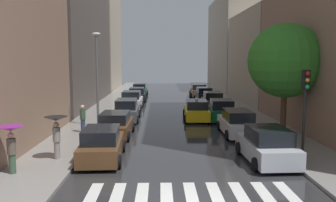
% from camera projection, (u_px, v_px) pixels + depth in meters
% --- Properties ---
extents(ground_plane, '(28.00, 72.00, 0.04)m').
position_uv_depth(ground_plane, '(171.00, 109.00, 35.40)').
color(ground_plane, '#2A2A2D').
extents(sidewalk_left, '(3.00, 72.00, 0.15)m').
position_uv_depth(sidewalk_left, '(106.00, 108.00, 35.24)').
color(sidewalk_left, gray).
rests_on(sidewalk_left, ground).
extents(sidewalk_right, '(3.00, 72.00, 0.15)m').
position_uv_depth(sidewalk_right, '(236.00, 107.00, 35.53)').
color(sidewalk_right, gray).
rests_on(sidewalk_right, ground).
extents(crosswalk_stripes, '(7.65, 2.20, 0.01)m').
position_uv_depth(crosswalk_stripes, '(191.00, 193.00, 13.12)').
color(crosswalk_stripes, silver).
rests_on(crosswalk_stripes, ground).
extents(building_left_far, '(6.00, 13.63, 19.66)m').
position_uv_depth(building_left_far, '(97.00, 27.00, 55.73)').
color(building_left_far, '#B2A38C').
rests_on(building_left_far, ground).
extents(building_right_mid, '(6.00, 15.19, 10.12)m').
position_uv_depth(building_right_mid, '(267.00, 58.00, 40.13)').
color(building_right_mid, '#B2A38C').
rests_on(building_right_mid, ground).
extents(building_right_far, '(6.00, 19.74, 14.56)m').
position_uv_depth(building_right_far, '(235.00, 44.00, 57.63)').
color(building_right_far, '#9E9384').
rests_on(building_right_far, ground).
extents(parked_car_left_nearest, '(2.19, 4.45, 1.64)m').
position_uv_depth(parked_car_left_nearest, '(102.00, 145.00, 17.28)').
color(parked_car_left_nearest, brown).
rests_on(parked_car_left_nearest, ground).
extents(parked_car_left_second, '(2.21, 4.47, 1.59)m').
position_uv_depth(parked_car_left_second, '(115.00, 125.00, 22.53)').
color(parked_car_left_second, brown).
rests_on(parked_car_left_second, ground).
extents(parked_car_left_third, '(2.06, 4.73, 1.74)m').
position_uv_depth(parked_car_left_third, '(127.00, 111.00, 28.35)').
color(parked_car_left_third, '#474C51').
rests_on(parked_car_left_third, ground).
extents(parked_car_left_fourth, '(2.18, 4.46, 1.79)m').
position_uv_depth(parked_car_left_fourth, '(132.00, 101.00, 34.83)').
color(parked_car_left_fourth, silver).
rests_on(parked_car_left_fourth, ground).
extents(parked_car_left_fifth, '(2.17, 4.29, 1.60)m').
position_uv_depth(parked_car_left_fifth, '(137.00, 95.00, 41.24)').
color(parked_car_left_fifth, black).
rests_on(parked_car_left_fifth, ground).
extents(parked_car_left_sixth, '(2.06, 4.43, 1.66)m').
position_uv_depth(parked_car_left_sixth, '(140.00, 90.00, 47.10)').
color(parked_car_left_sixth, '#0C4C2D').
rests_on(parked_car_left_sixth, ground).
extents(parked_car_right_nearest, '(2.25, 4.46, 1.72)m').
position_uv_depth(parked_car_right_nearest, '(267.00, 146.00, 16.95)').
color(parked_car_right_nearest, '#B2B7BF').
rests_on(parked_car_right_nearest, ground).
extents(parked_car_right_second, '(2.06, 4.75, 1.65)m').
position_uv_depth(parked_car_right_second, '(237.00, 123.00, 23.05)').
color(parked_car_right_second, silver).
rests_on(parked_car_right_second, ground).
extents(parked_car_right_third, '(2.29, 4.20, 1.71)m').
position_uv_depth(parked_car_right_third, '(221.00, 111.00, 28.33)').
color(parked_car_right_third, '#0C4C2D').
rests_on(parked_car_right_third, ground).
extents(parked_car_right_fourth, '(2.14, 4.25, 1.73)m').
position_uv_depth(parked_car_right_fourth, '(213.00, 101.00, 34.54)').
color(parked_car_right_fourth, brown).
rests_on(parked_car_right_fourth, ground).
extents(parked_car_right_fifth, '(2.05, 4.20, 1.69)m').
position_uv_depth(parked_car_right_fifth, '(204.00, 95.00, 40.54)').
color(parked_car_right_fifth, black).
rests_on(parked_car_right_fifth, ground).
extents(parked_car_right_sixth, '(2.20, 4.62, 1.66)m').
position_uv_depth(parked_car_right_sixth, '(198.00, 91.00, 46.02)').
color(parked_car_right_sixth, brown).
rests_on(parked_car_right_sixth, ground).
extents(taxi_midroad, '(2.19, 4.68, 1.81)m').
position_uv_depth(taxi_midroad, '(196.00, 111.00, 28.72)').
color(taxi_midroad, yellow).
rests_on(taxi_midroad, ground).
extents(pedestrian_foreground, '(1.10, 1.10, 2.05)m').
position_uv_depth(pedestrian_foreground, '(56.00, 127.00, 16.92)').
color(pedestrian_foreground, gray).
rests_on(pedestrian_foreground, sidewalk_left).
extents(pedestrian_by_kerb, '(1.05, 1.05, 2.02)m').
position_uv_depth(pedestrian_by_kerb, '(11.00, 139.00, 14.74)').
color(pedestrian_by_kerb, '#38513D').
rests_on(pedestrian_by_kerb, sidewalk_left).
extents(pedestrian_far_side, '(0.36, 0.36, 1.80)m').
position_uv_depth(pedestrian_far_side, '(83.00, 118.00, 23.15)').
color(pedestrian_far_side, navy).
rests_on(pedestrian_far_side, sidewalk_left).
extents(street_tree_right, '(4.64, 4.64, 6.99)m').
position_uv_depth(street_tree_right, '(285.00, 61.00, 22.03)').
color(street_tree_right, '#513823').
rests_on(street_tree_right, sidewalk_right).
extents(traffic_light_right_corner, '(0.30, 0.42, 4.30)m').
position_uv_depth(traffic_light_right_corner, '(305.00, 96.00, 16.05)').
color(traffic_light_right_corner, black).
rests_on(traffic_light_right_corner, sidewalk_right).
extents(lamp_post_left, '(0.60, 0.28, 6.61)m').
position_uv_depth(lamp_post_left, '(97.00, 72.00, 24.88)').
color(lamp_post_left, '#595B60').
rests_on(lamp_post_left, sidewalk_left).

